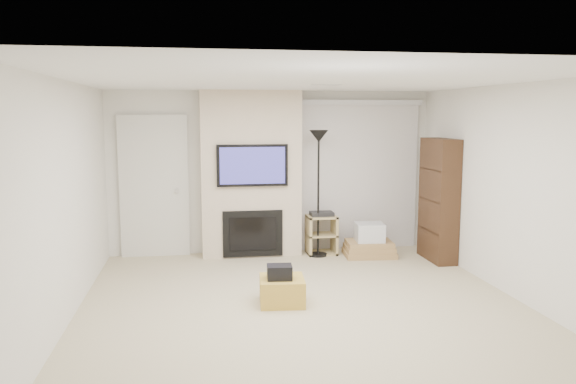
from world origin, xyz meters
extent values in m
cube|color=#C8B892|center=(0.00, 0.00, 0.00)|extent=(5.00, 5.50, 0.00)
cube|color=white|center=(0.00, 0.00, 2.50)|extent=(5.00, 5.50, 0.00)
cube|color=white|center=(0.00, 2.75, 1.25)|extent=(5.00, 0.00, 2.50)
cube|color=white|center=(0.00, -2.75, 1.25)|extent=(5.00, 0.00, 2.50)
cube|color=white|center=(-2.50, 0.00, 1.25)|extent=(0.00, 5.50, 2.50)
cube|color=white|center=(2.50, 0.00, 1.25)|extent=(0.00, 5.50, 2.50)
cube|color=silver|center=(0.40, 0.80, 2.50)|extent=(0.35, 0.18, 0.01)
cube|color=gold|center=(-0.23, 0.23, 0.15)|extent=(0.54, 0.54, 0.30)
cube|color=black|center=(-0.26, 0.19, 0.38)|extent=(0.30, 0.24, 0.16)
cube|color=beige|center=(-0.35, 2.55, 1.25)|extent=(1.50, 0.40, 2.50)
cube|color=black|center=(-0.35, 2.32, 1.40)|extent=(1.05, 0.06, 0.62)
cube|color=navy|center=(-0.35, 2.29, 1.40)|extent=(0.96, 0.00, 0.54)
cube|color=black|center=(-0.35, 2.34, 0.37)|extent=(0.90, 0.04, 0.70)
cube|color=black|center=(-0.35, 2.32, 0.37)|extent=(0.70, 0.02, 0.50)
cube|color=silver|center=(-1.80, 2.71, 1.07)|extent=(1.02, 0.08, 2.14)
cube|color=#B5AFA3|center=(-1.80, 2.72, 1.02)|extent=(0.90, 0.05, 2.05)
cylinder|color=silver|center=(-1.46, 2.67, 1.00)|extent=(0.07, 0.06, 0.07)
cube|color=silver|center=(1.40, 2.69, 2.33)|extent=(1.98, 0.10, 0.08)
cube|color=silver|center=(1.40, 2.70, 1.15)|extent=(1.90, 0.03, 2.29)
cylinder|color=black|center=(0.64, 2.30, 0.02)|extent=(0.28, 0.28, 0.03)
cylinder|color=black|center=(0.64, 2.30, 0.91)|extent=(0.03, 0.03, 1.78)
cone|color=black|center=(0.64, 2.30, 1.82)|extent=(0.28, 0.28, 0.18)
cube|color=tan|center=(0.52, 2.41, 0.30)|extent=(0.04, 0.38, 0.60)
cube|color=tan|center=(0.93, 2.41, 0.30)|extent=(0.04, 0.38, 0.60)
cube|color=tan|center=(0.72, 2.41, 0.01)|extent=(0.45, 0.38, 0.03)
cube|color=tan|center=(0.72, 2.41, 0.30)|extent=(0.45, 0.38, 0.03)
cube|color=tan|center=(0.72, 2.41, 0.58)|extent=(0.45, 0.38, 0.03)
cube|color=black|center=(0.72, 2.41, 0.63)|extent=(0.35, 0.25, 0.06)
cube|color=tan|center=(1.41, 2.17, 0.04)|extent=(0.80, 0.63, 0.08)
cube|color=tan|center=(1.41, 2.17, 0.12)|extent=(0.76, 0.59, 0.07)
cube|color=tan|center=(1.41, 2.17, 0.19)|extent=(0.72, 0.55, 0.07)
cube|color=silver|center=(1.41, 2.17, 0.37)|extent=(0.44, 0.40, 0.28)
cube|color=#331F12|center=(2.34, 1.79, 0.90)|extent=(0.30, 0.80, 1.80)
cube|color=#331F12|center=(2.32, 1.79, 0.45)|extent=(0.26, 0.72, 0.02)
cube|color=#331F12|center=(2.32, 1.79, 0.90)|extent=(0.26, 0.72, 0.02)
cube|color=#331F12|center=(2.32, 1.79, 1.35)|extent=(0.26, 0.72, 0.02)
camera|label=1|loc=(-1.15, -5.89, 2.15)|focal=35.00mm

